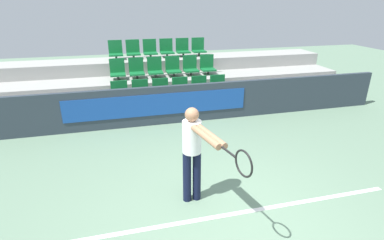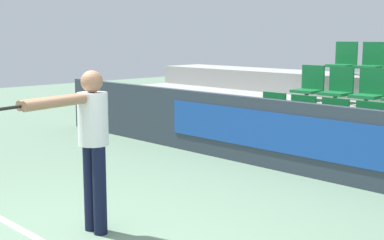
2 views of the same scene
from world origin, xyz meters
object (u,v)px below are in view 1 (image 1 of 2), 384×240
(stadium_chair_4, at_px, (200,89))
(stadium_chair_8, at_px, (155,69))
(stadium_chair_16, at_px, (183,49))
(stadium_chair_1, at_px, (141,93))
(stadium_chair_9, at_px, (173,68))
(stadium_chair_15, at_px, (167,49))
(stadium_chair_10, at_px, (191,67))
(stadium_chair_6, at_px, (118,71))
(stadium_chair_7, at_px, (137,70))
(stadium_chair_13, at_px, (133,51))
(tennis_player, at_px, (195,148))
(stadium_chair_17, at_px, (199,48))
(stadium_chair_12, at_px, (116,51))
(stadium_chair_3, at_px, (181,90))
(stadium_chair_11, at_px, (208,66))
(stadium_chair_5, at_px, (218,87))
(stadium_chair_14, at_px, (150,50))
(stadium_chair_0, at_px, (120,94))
(stadium_chair_2, at_px, (161,91))

(stadium_chair_4, height_order, stadium_chair_8, stadium_chair_8)
(stadium_chair_4, relative_size, stadium_chair_16, 1.00)
(stadium_chair_1, bearing_deg, stadium_chair_16, 52.70)
(stadium_chair_9, relative_size, stadium_chair_15, 1.00)
(stadium_chair_10, xyz_separation_m, stadium_chair_16, (0.00, 1.09, 0.40))
(stadium_chair_6, height_order, stadium_chair_10, same)
(stadium_chair_7, relative_size, stadium_chair_13, 1.00)
(stadium_chair_1, relative_size, tennis_player, 0.38)
(stadium_chair_16, xyz_separation_m, stadium_chair_17, (0.56, 0.00, 0.00))
(stadium_chair_10, xyz_separation_m, stadium_chair_12, (-2.22, 1.09, 0.40))
(stadium_chair_1, bearing_deg, stadium_chair_3, 0.00)
(stadium_chair_11, distance_m, stadium_chair_12, 3.01)
(stadium_chair_5, distance_m, stadium_chair_12, 3.62)
(stadium_chair_11, xyz_separation_m, stadium_chair_15, (-1.11, 1.09, 0.40))
(stadium_chair_5, height_order, stadium_chair_14, stadium_chair_14)
(stadium_chair_0, bearing_deg, stadium_chair_16, 44.55)
(stadium_chair_10, bearing_deg, stadium_chair_17, 63.07)
(stadium_chair_16, bearing_deg, stadium_chair_1, -127.30)
(stadium_chair_5, height_order, stadium_chair_13, stadium_chair_13)
(stadium_chair_8, xyz_separation_m, stadium_chair_15, (0.56, 1.09, 0.40))
(stadium_chair_1, relative_size, stadium_chair_3, 1.00)
(stadium_chair_4, height_order, tennis_player, tennis_player)
(stadium_chair_3, relative_size, stadium_chair_13, 1.00)
(stadium_chair_12, distance_m, stadium_chair_14, 1.11)
(stadium_chair_3, xyz_separation_m, stadium_chair_5, (1.11, 0.00, 0.00))
(stadium_chair_2, height_order, stadium_chair_7, stadium_chair_7)
(stadium_chair_7, xyz_separation_m, stadium_chair_10, (1.67, 0.00, 0.00))
(stadium_chair_12, xyz_separation_m, stadium_chair_13, (0.56, 0.00, 0.00))
(stadium_chair_9, bearing_deg, stadium_chair_1, -135.45)
(tennis_player, bearing_deg, stadium_chair_15, 71.30)
(stadium_chair_3, xyz_separation_m, stadium_chair_6, (-1.67, 1.09, 0.40))
(stadium_chair_3, height_order, stadium_chair_16, stadium_chair_16)
(stadium_chair_1, relative_size, stadium_chair_9, 1.00)
(stadium_chair_8, xyz_separation_m, stadium_chair_10, (1.11, 0.00, 0.00))
(stadium_chair_7, xyz_separation_m, stadium_chair_17, (2.22, 1.09, 0.40))
(stadium_chair_6, relative_size, stadium_chair_11, 1.00)
(stadium_chair_4, xyz_separation_m, stadium_chair_17, (0.56, 2.19, 0.79))
(stadium_chair_17, bearing_deg, stadium_chair_0, -141.78)
(stadium_chair_4, relative_size, stadium_chair_5, 1.00)
(stadium_chair_6, bearing_deg, stadium_chair_8, 0.00)
(stadium_chair_5, distance_m, stadium_chair_7, 2.51)
(stadium_chair_4, relative_size, stadium_chair_10, 1.00)
(stadium_chair_8, xyz_separation_m, stadium_chair_12, (-1.11, 1.09, 0.40))
(stadium_chair_12, bearing_deg, stadium_chair_2, -63.07)
(stadium_chair_13, xyz_separation_m, stadium_chair_17, (2.22, 0.00, 0.00))
(stadium_chair_2, distance_m, stadium_chair_13, 2.39)
(stadium_chair_7, relative_size, stadium_chair_11, 1.00)
(stadium_chair_7, bearing_deg, stadium_chair_3, -44.55)
(stadium_chair_10, xyz_separation_m, tennis_player, (-1.22, -5.20, -0.08))
(stadium_chair_4, bearing_deg, stadium_chair_5, 0.00)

